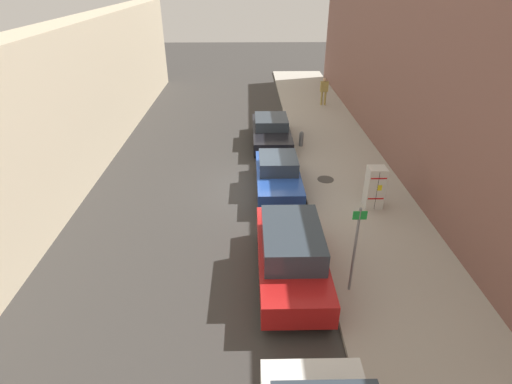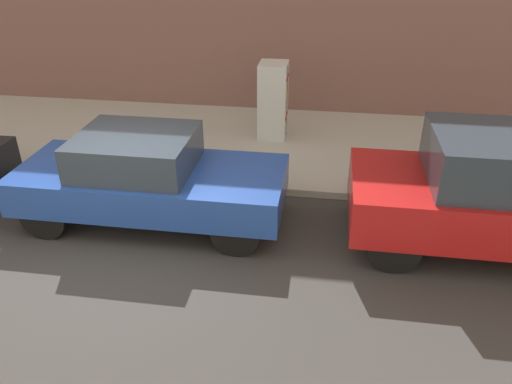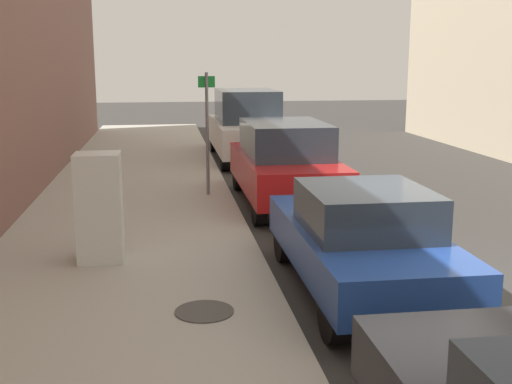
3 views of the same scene
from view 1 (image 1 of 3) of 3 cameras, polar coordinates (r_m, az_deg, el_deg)
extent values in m
plane|color=#383533|center=(16.64, 0.03, 0.46)|extent=(80.00, 80.00, 0.00)
cube|color=#B2ADA0|center=(17.17, 13.70, 0.77)|extent=(4.19, 44.00, 0.13)
cube|color=#7F564C|center=(16.96, 25.83, 12.05)|extent=(2.13, 39.60, 7.62)
cube|color=beige|center=(17.06, -26.92, 9.38)|extent=(1.52, 37.40, 6.21)
cube|color=silver|center=(15.43, 16.60, 0.65)|extent=(0.65, 0.58, 1.60)
cube|color=black|center=(15.18, 16.90, 0.13)|extent=(0.01, 0.01, 1.52)
cube|color=yellow|center=(15.14, 17.26, 0.57)|extent=(0.16, 0.01, 0.22)
cube|color=red|center=(14.95, 17.17, 1.85)|extent=(0.59, 0.01, 0.05)
cube|color=red|center=(15.33, 16.73, -0.92)|extent=(0.59, 0.01, 0.05)
cylinder|color=#47443F|center=(17.36, 9.91, 1.79)|extent=(0.70, 0.70, 0.02)
cylinder|color=slate|center=(10.97, 13.88, -8.18)|extent=(0.07, 0.07, 2.65)
cube|color=#198C33|center=(10.33, 14.63, -3.25)|extent=(0.36, 0.02, 0.24)
cylinder|color=slate|center=(20.59, 6.48, 7.43)|extent=(0.22, 0.22, 0.65)
sphere|color=slate|center=(20.47, 6.53, 8.33)|extent=(0.20, 0.20, 0.20)
cylinder|color=#A8934C|center=(27.68, 9.84, 13.07)|extent=(0.14, 0.14, 0.89)
cylinder|color=#A8934C|center=(27.64, 9.36, 13.08)|extent=(0.14, 0.14, 0.89)
cube|color=#A8934C|center=(27.46, 9.74, 14.63)|extent=(0.52, 0.22, 0.66)
sphere|color=tan|center=(27.36, 9.82, 15.55)|extent=(0.24, 0.24, 0.24)
cube|color=black|center=(20.97, 2.19, 8.45)|extent=(1.90, 4.70, 0.55)
cube|color=#2D3842|center=(21.01, 2.18, 10.02)|extent=(1.67, 1.97, 0.50)
cylinder|color=black|center=(19.50, 4.86, 5.88)|extent=(0.22, 0.67, 0.67)
cylinder|color=black|center=(19.40, 0.03, 5.87)|extent=(0.22, 0.67, 0.67)
cylinder|color=black|center=(22.77, 4.02, 9.35)|extent=(0.22, 0.67, 0.67)
cylinder|color=black|center=(22.69, -0.15, 9.34)|extent=(0.22, 0.67, 0.67)
cube|color=#23479E|center=(16.21, 3.17, 2.12)|extent=(1.73, 4.15, 0.55)
cube|color=#2D3842|center=(16.16, 3.17, 4.19)|extent=(1.52, 1.74, 0.55)
cylinder|color=black|center=(15.13, 6.30, -1.29)|extent=(0.22, 0.72, 0.72)
cylinder|color=black|center=(15.01, 0.72, -1.36)|extent=(0.22, 0.72, 0.72)
cylinder|color=black|center=(17.71, 5.20, 3.47)|extent=(0.22, 0.72, 0.72)
cylinder|color=black|center=(17.61, 0.43, 3.45)|extent=(0.22, 0.72, 0.72)
cube|color=red|center=(11.64, 5.00, -9.46)|extent=(1.85, 4.60, 0.70)
cube|color=#2D3842|center=(11.22, 5.15, -6.66)|extent=(1.63, 2.53, 0.70)
cylinder|color=black|center=(10.75, 10.24, -16.36)|extent=(0.22, 0.73, 0.73)
cylinder|color=black|center=(10.57, 1.35, -16.72)|extent=(0.22, 0.73, 0.73)
cylinder|color=black|center=(13.29, 7.68, -6.05)|extent=(0.22, 0.73, 0.73)
cylinder|color=black|center=(13.15, 0.75, -6.18)|extent=(0.22, 0.73, 0.73)
camera|label=2|loc=(13.48, -25.27, 10.49)|focal=35.00mm
camera|label=3|loc=(23.11, 8.42, 16.41)|focal=45.00mm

